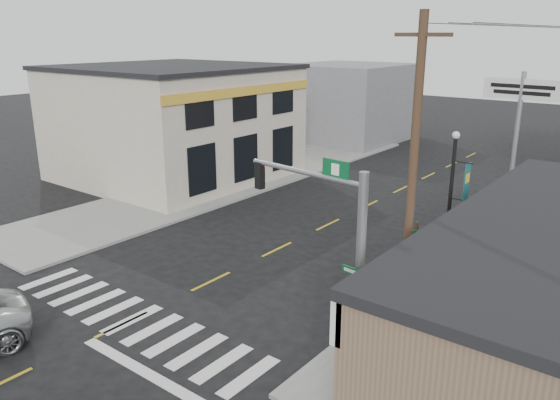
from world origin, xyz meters
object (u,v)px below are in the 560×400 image
Objects in this scene: traffic_signal_pole at (339,245)px; dance_center_sign at (519,113)px; lamp_post at (452,192)px; fire_hydrant at (393,300)px; guide_sign at (431,252)px; bare_tree at (459,246)px; utility_pole_near at (412,185)px.

dance_center_sign is (0.62, 13.90, 2.02)m from traffic_signal_pole.
fire_hydrant is at bearing -116.56° from lamp_post.
guide_sign is 2.98m from lamp_post.
guide_sign reaches higher than fire_hydrant.
dance_center_sign is at bearing 62.08° from lamp_post.
bare_tree is (2.47, -6.12, 0.41)m from lamp_post.
utility_pole_near is (0.88, -5.66, 1.65)m from lamp_post.
traffic_signal_pole is at bearing -87.54° from dance_center_sign.
utility_pole_near is (0.51, -12.05, -0.59)m from dance_center_sign.
traffic_signal_pole is 4.49m from fire_hydrant.
dance_center_sign is at bearing 100.01° from utility_pole_near.
lamp_post is at bearing -88.31° from dance_center_sign.
fire_hydrant is at bearing -134.19° from guide_sign.
bare_tree is at bearing -8.44° from utility_pole_near.
traffic_signal_pole is 14.06m from dance_center_sign.
guide_sign is at bearing -84.75° from dance_center_sign.
lamp_post is at bearing 106.41° from utility_pole_near.
dance_center_sign is 12.07m from utility_pole_near.
utility_pole_near reaches higher than fire_hydrant.
traffic_signal_pole reaches higher than fire_hydrant.
guide_sign is 3.67× the size of fire_hydrant.
fire_hydrant is 4.96m from lamp_post.
traffic_signal_pole is 1.04× the size of lamp_post.
fire_hydrant is 11.65m from dance_center_sign.
dance_center_sign is (0.51, 10.52, 4.98)m from fire_hydrant.
fire_hydrant is 0.08× the size of utility_pole_near.
utility_pole_near is at bearing -56.28° from fire_hydrant.
lamp_post is 0.75× the size of dance_center_sign.
bare_tree is at bearing -75.45° from dance_center_sign.
lamp_post is 1.20× the size of bare_tree.
guide_sign is at bearing -105.64° from lamp_post.
fire_hydrant is at bearing -87.78° from dance_center_sign.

